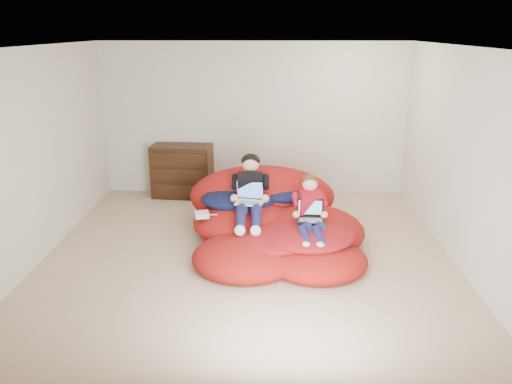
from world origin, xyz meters
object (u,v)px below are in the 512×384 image
Objects in this scene: dresser at (182,171)px; older_boy at (250,190)px; younger_boy at (310,208)px; laptop_white at (250,197)px; beanbag_pile at (274,223)px; laptop_black at (310,215)px.

dresser is 0.88× the size of older_boy.
dresser is at bearing 130.59° from younger_boy.
laptop_white is (-0.75, 0.38, 0.01)m from younger_boy.
dresser reaches higher than laptop_white.
older_boy is at bearing 169.74° from beanbag_pile.
younger_boy is (1.94, -2.27, 0.19)m from dresser.
beanbag_pile is at bearing -51.15° from dresser.
laptop_white is (0.00, -0.08, -0.07)m from older_boy.
dresser is 0.41× the size of beanbag_pile.
laptop_black is (1.94, -2.29, 0.12)m from dresser.
laptop_white reaches higher than laptop_black.
laptop_white is at bearing -57.67° from dresser.
younger_boy reaches higher than beanbag_pile.
laptop_black is at bearing -49.72° from dresser.
younger_boy is 2.31× the size of laptop_white.
dresser is 1.13× the size of younger_boy.
older_boy reaches higher than laptop_white.
younger_boy is (0.44, -0.40, 0.36)m from beanbag_pile.
older_boy is 1.28× the size of younger_boy.
younger_boy is at bearing -49.41° from dresser.
older_boy reaches higher than dresser.
dresser is at bearing 128.85° from beanbag_pile.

